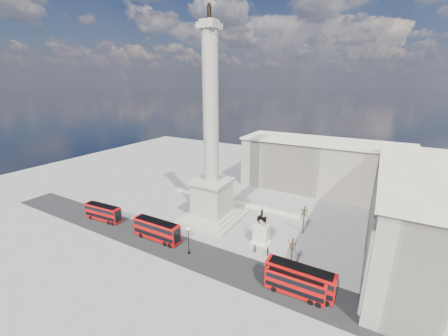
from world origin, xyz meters
The scene contains 18 objects.
ground centered at (0.00, 0.00, 0.00)m, with size 180.00×180.00×0.00m, color gray.
asphalt_road centered at (5.00, -10.00, 0.00)m, with size 120.00×9.00×0.01m, color #252525.
nelsons_column centered at (0.00, 5.00, 12.92)m, with size 14.00×14.00×49.85m.
balustrade_wall centered at (0.00, 16.00, 0.55)m, with size 40.00×0.60×1.10m, color beige.
building_east centered at (45.00, 10.00, 9.32)m, with size 19.00×46.00×18.60m.
building_northeast centered at (20.00, 40.00, 8.32)m, with size 51.00×17.00×16.60m.
red_bus_a centered at (-23.81, -9.36, 2.21)m, with size 10.56×3.20×4.22m.
red_bus_b centered at (-5.42, -9.49, 2.45)m, with size 11.54×2.83×4.67m.
red_bus_c centered at (26.58, -9.77, 2.45)m, with size 11.54×2.75×4.68m.
red_bus_d centered at (26.22, -10.96, 2.10)m, with size 9.92×2.52×4.00m.
victorian_lamp centered at (3.99, -10.41, 3.57)m, with size 0.52×0.52×6.06m.
equestrian_statue centered at (15.28, 0.74, 2.86)m, with size 3.94×2.96×8.23m.
bare_tree_near centered at (24.03, -6.41, 6.27)m, with size 1.82×1.82×7.95m.
bare_tree_mid centered at (22.32, 9.28, 5.77)m, with size 1.93×1.93×7.33m.
bare_tree_far centered at (42.07, 8.86, 5.62)m, with size 1.75×1.75×7.14m.
pedestrian_walking centered at (15.66, -3.36, 0.90)m, with size 0.66×0.43×1.80m, color #282223.
pedestrian_standing centered at (27.36, -6.50, 0.80)m, with size 0.77×0.60×1.59m, color #282223.
pedestrian_crossing centered at (18.26, -2.88, 0.91)m, with size 1.07×0.44×1.82m, color #282223.
Camera 1 is at (34.45, -49.46, 33.60)m, focal length 22.00 mm.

